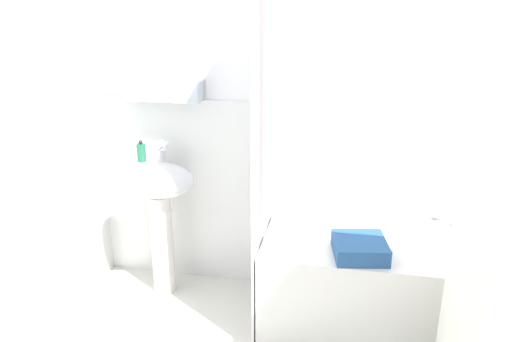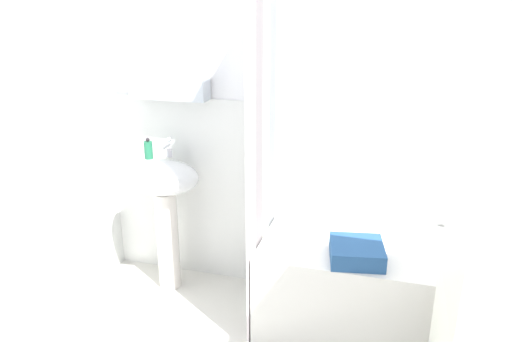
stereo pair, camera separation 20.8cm
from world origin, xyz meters
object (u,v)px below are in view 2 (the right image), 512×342
object	(u,v)px
sink	(165,197)
conditioner_bottle	(471,225)
soap_dispenser	(148,150)
bathtub	(395,294)
lotion_bottle	(466,220)
towel_folded	(357,252)
shampoo_bottle	(502,222)

from	to	relation	value
sink	conditioner_bottle	bearing A→B (deg)	2.97
conditioner_bottle	sink	bearing A→B (deg)	-177.03
soap_dispenser	bathtub	bearing A→B (deg)	-6.62
sink	lotion_bottle	bearing A→B (deg)	3.67
lotion_bottle	towel_folded	bearing A→B (deg)	-141.36
shampoo_bottle	lotion_bottle	distance (m)	0.18
shampoo_bottle	lotion_bottle	xyz separation A→B (m)	(-0.18, -0.02, -0.00)
sink	conditioner_bottle	size ratio (longest dim) A/B	5.30
towel_folded	conditioner_bottle	bearing A→B (deg)	36.27
shampoo_bottle	conditioner_bottle	world-z (taller)	shampoo_bottle
sink	shampoo_bottle	size ratio (longest dim) A/B	4.39
lotion_bottle	towel_folded	world-z (taller)	lotion_bottle
soap_dispenser	shampoo_bottle	bearing A→B (deg)	2.80
sink	bathtub	size ratio (longest dim) A/B	0.60
bathtub	shampoo_bottle	world-z (taller)	shampoo_bottle
lotion_bottle	shampoo_bottle	bearing A→B (deg)	7.22
towel_folded	lotion_bottle	bearing A→B (deg)	38.64
shampoo_bottle	towel_folded	bearing A→B (deg)	-147.76
soap_dispenser	bathtub	xyz separation A→B (m)	(1.50, -0.17, -0.63)
sink	lotion_bottle	distance (m)	1.74
lotion_bottle	towel_folded	size ratio (longest dim) A/B	0.73
conditioner_bottle	towel_folded	bearing A→B (deg)	-143.73
bathtub	shampoo_bottle	distance (m)	0.69
bathtub	sink	bearing A→B (deg)	174.30
sink	soap_dispenser	distance (m)	0.31
lotion_bottle	conditioner_bottle	bearing A→B (deg)	-42.91
soap_dispenser	bathtub	world-z (taller)	soap_dispenser
shampoo_bottle	conditioner_bottle	distance (m)	0.17
conditioner_bottle	soap_dispenser	bearing A→B (deg)	-178.28
soap_dispenser	shampoo_bottle	xyz separation A→B (m)	(2.03, 0.10, -0.27)
bathtub	lotion_bottle	distance (m)	0.56
sink	bathtub	bearing A→B (deg)	-5.70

